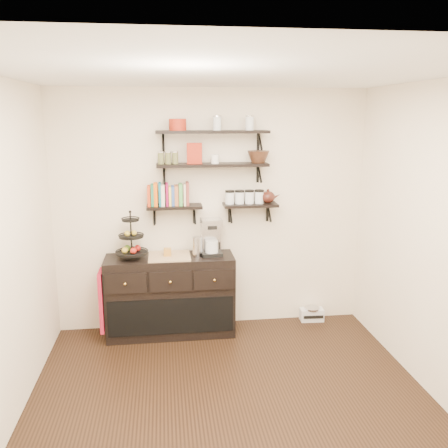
{
  "coord_description": "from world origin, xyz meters",
  "views": [
    {
      "loc": [
        -0.53,
        -3.47,
        2.4
      ],
      "look_at": [
        0.06,
        1.15,
        1.33
      ],
      "focal_mm": 38.0,
      "sensor_mm": 36.0,
      "label": 1
    }
  ],
  "objects_px": {
    "sideboard": "(170,295)",
    "radio": "(312,314)",
    "coffee_maker": "(211,237)",
    "fruit_stand": "(132,243)"
  },
  "relations": [
    {
      "from": "sideboard",
      "to": "radio",
      "type": "xyz_separation_m",
      "value": [
        1.68,
        0.13,
        -0.37
      ]
    },
    {
      "from": "sideboard",
      "to": "coffee_maker",
      "type": "relative_size",
      "value": 3.41
    },
    {
      "from": "sideboard",
      "to": "radio",
      "type": "relative_size",
      "value": 4.99
    },
    {
      "from": "sideboard",
      "to": "radio",
      "type": "height_order",
      "value": "sideboard"
    },
    {
      "from": "radio",
      "to": "fruit_stand",
      "type": "bearing_deg",
      "value": -173.56
    },
    {
      "from": "radio",
      "to": "coffee_maker",
      "type": "bearing_deg",
      "value": -172.31
    },
    {
      "from": "fruit_stand",
      "to": "coffee_maker",
      "type": "height_order",
      "value": "fruit_stand"
    },
    {
      "from": "coffee_maker",
      "to": "radio",
      "type": "height_order",
      "value": "coffee_maker"
    },
    {
      "from": "radio",
      "to": "sideboard",
      "type": "bearing_deg",
      "value": -172.64
    },
    {
      "from": "sideboard",
      "to": "radio",
      "type": "bearing_deg",
      "value": 4.34
    }
  ]
}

